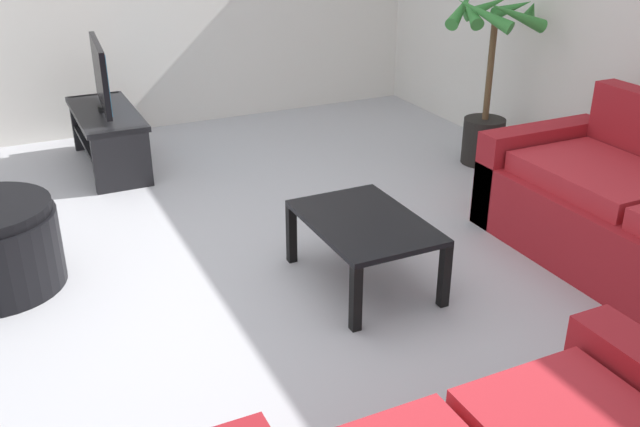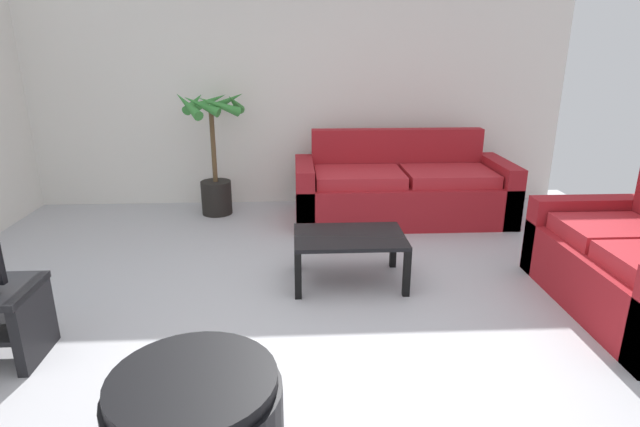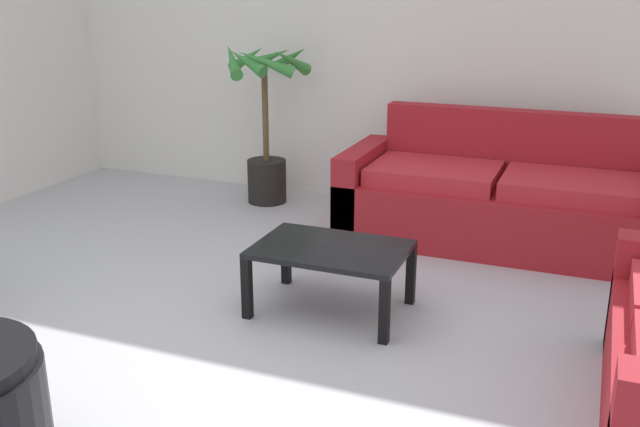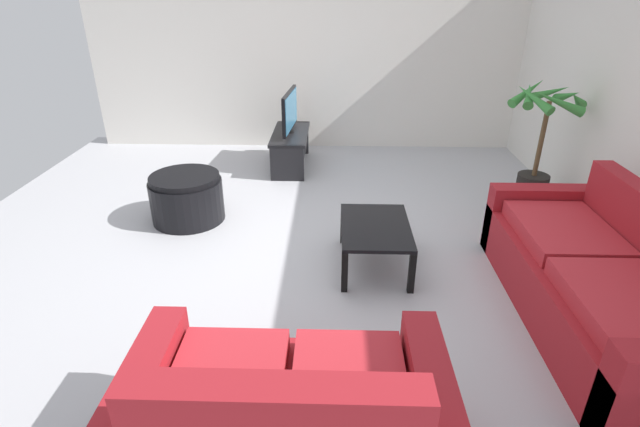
{
  "view_description": "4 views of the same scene",
  "coord_description": "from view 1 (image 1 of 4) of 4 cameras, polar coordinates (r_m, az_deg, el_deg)",
  "views": [
    {
      "loc": [
        3.33,
        -0.92,
        2.0
      ],
      "look_at": [
        0.55,
        0.41,
        0.58
      ],
      "focal_mm": 39.58,
      "sensor_mm": 36.0,
      "label": 1
    },
    {
      "loc": [
        -0.06,
        -2.83,
        1.75
      ],
      "look_at": [
        0.12,
        0.81,
        0.55
      ],
      "focal_mm": 28.66,
      "sensor_mm": 36.0,
      "label": 2
    },
    {
      "loc": [
        1.67,
        -2.68,
        1.78
      ],
      "look_at": [
        0.42,
        0.43,
        0.69
      ],
      "focal_mm": 40.04,
      "sensor_mm": 36.0,
      "label": 3
    },
    {
      "loc": [
        3.9,
        0.42,
        2.22
      ],
      "look_at": [
        0.6,
        0.32,
        0.61
      ],
      "focal_mm": 26.9,
      "sensor_mm": 36.0,
      "label": 4
    }
  ],
  "objects": [
    {
      "name": "potted_palm",
      "position": [
        5.64,
        13.43,
        10.08
      ],
      "size": [
        0.78,
        0.77,
        1.33
      ],
      "color": "black",
      "rests_on": "ground"
    },
    {
      "name": "coffee_table",
      "position": [
        3.81,
        3.61,
        -1.2
      ],
      "size": [
        0.84,
        0.57,
        0.39
      ],
      "color": "black",
      "rests_on": "ground"
    },
    {
      "name": "tv",
      "position": [
        5.63,
        -17.31,
        10.66
      ],
      "size": [
        0.87,
        0.12,
        0.53
      ],
      "color": "black",
      "rests_on": "tv_stand"
    },
    {
      "name": "ground_plane",
      "position": [
        3.99,
        -8.83,
        -5.63
      ],
      "size": [
        6.6,
        6.6,
        0.0
      ],
      "primitive_type": "plane",
      "color": "#B2B2B7"
    },
    {
      "name": "tv_stand",
      "position": [
        5.74,
        -16.8,
        6.45
      ],
      "size": [
        1.1,
        0.45,
        0.45
      ],
      "color": "black",
      "rests_on": "ground"
    }
  ]
}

